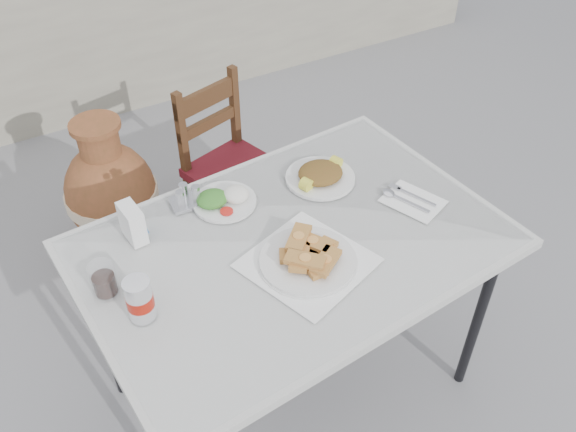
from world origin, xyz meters
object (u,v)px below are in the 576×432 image
salad_chopped_plate (320,175)px  chair (230,166)px  cola_glass (104,281)px  napkin_holder (132,223)px  cafe_table (293,252)px  terracotta_urn (112,195)px  soda_can (140,299)px  salad_rice_plate (224,199)px  pide_plate (308,256)px  condiment_caddy (187,198)px

salad_chopped_plate → chair: salad_chopped_plate is taller
cola_glass → napkin_holder: (0.15, 0.18, 0.02)m
cafe_table → terracotta_urn: size_ratio=1.88×
cafe_table → chair: 1.00m
soda_can → napkin_holder: bearing=74.7°
salad_rice_plate → chair: (0.31, 0.65, -0.40)m
pide_plate → terracotta_urn: 1.36m
cafe_table → salad_rice_plate: (-0.12, 0.28, 0.08)m
condiment_caddy → terracotta_urn: bearing=98.5°
soda_can → napkin_holder: size_ratio=1.11×
cola_glass → condiment_caddy: cola_glass is taller
cola_glass → salad_chopped_plate: bearing=9.7°
cafe_table → terracotta_urn: (-0.34, 1.11, -0.41)m
cafe_table → terracotta_urn: 1.23m
cola_glass → napkin_holder: 0.24m
pide_plate → salad_chopped_plate: (0.26, 0.34, -0.01)m
cafe_table → condiment_caddy: bearing=124.1°
salad_chopped_plate → condiment_caddy: (-0.47, 0.11, 0.01)m
condiment_caddy → salad_chopped_plate: bearing=-13.1°
salad_chopped_plate → terracotta_urn: bearing=123.4°
chair → soda_can: bearing=-142.9°
condiment_caddy → terracotta_urn: size_ratio=0.16×
terracotta_urn → condiment_caddy: bearing=-81.5°
cafe_table → napkin_holder: bearing=149.0°
salad_rice_plate → terracotta_urn: salad_rice_plate is taller
condiment_caddy → terracotta_urn: condiment_caddy is taller
pide_plate → cafe_table: bearing=83.1°
pide_plate → salad_rice_plate: bearing=104.8°
salad_rice_plate → chair: size_ratio=0.26×
cola_glass → chair: cola_glass is taller
salad_chopped_plate → terracotta_urn: size_ratio=0.34×
salad_chopped_plate → soda_can: bearing=-159.8°
salad_rice_plate → chair: 0.82m
cola_glass → terracotta_urn: (0.25, 1.03, -0.52)m
terracotta_urn → napkin_holder: bearing=-96.5°
chair → terracotta_urn: (-0.53, 0.18, -0.09)m
soda_can → terracotta_urn: (0.18, 1.17, -0.54)m
salad_chopped_plate → cola_glass: bearing=-170.3°
cafe_table → condiment_caddy: size_ratio=11.85×
terracotta_urn → pide_plate: bearing=-75.0°
cafe_table → salad_rice_plate: 0.31m
condiment_caddy → cafe_table: bearing=-55.9°
cafe_table → napkin_holder: size_ratio=11.29×
pide_plate → salad_chopped_plate: 0.42m
cafe_table → pide_plate: pide_plate is taller
salad_rice_plate → terracotta_urn: (-0.23, 0.83, -0.49)m
pide_plate → napkin_holder: bearing=138.6°
condiment_caddy → terracotta_urn: (-0.12, 0.78, -0.50)m
cafe_table → chair: size_ratio=1.66×
salad_rice_plate → terracotta_urn: size_ratio=0.29×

